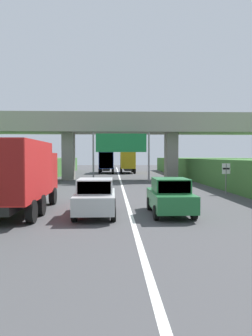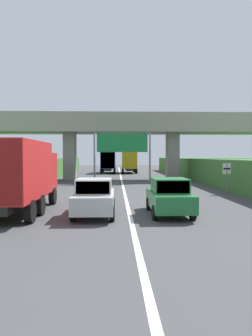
% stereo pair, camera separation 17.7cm
% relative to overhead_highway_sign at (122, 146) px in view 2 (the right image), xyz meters
% --- Properties ---
extents(lane_centre_stripe, '(0.20, 100.63, 0.01)m').
position_rel_overhead_highway_sign_xyz_m(lane_centre_stripe, '(0.00, -2.72, -3.81)').
color(lane_centre_stripe, white).
rests_on(lane_centre_stripe, ground).
extents(overpass_bridge, '(40.00, 4.80, 7.69)m').
position_rel_overhead_highway_sign_xyz_m(overpass_bridge, '(0.00, 4.86, 1.97)').
color(overpass_bridge, gray).
rests_on(overpass_bridge, ground).
extents(overhead_highway_sign, '(5.88, 0.18, 5.19)m').
position_rel_overhead_highway_sign_xyz_m(overhead_highway_sign, '(0.00, 0.00, 0.00)').
color(overhead_highway_sign, slate).
rests_on(overhead_highway_sign, ground).
extents(speed_limit_sign, '(0.60, 0.08, 2.23)m').
position_rel_overhead_highway_sign_xyz_m(speed_limit_sign, '(7.40, -9.69, -2.34)').
color(speed_limit_sign, slate).
rests_on(speed_limit_sign, ground).
extents(truck_red, '(2.44, 7.30, 3.44)m').
position_rel_overhead_highway_sign_xyz_m(truck_red, '(-5.23, -16.98, -1.88)').
color(truck_red, black).
rests_on(truck_red, ground).
extents(truck_blue, '(2.44, 7.30, 3.44)m').
position_rel_overhead_highway_sign_xyz_m(truck_blue, '(-1.93, 19.65, -1.88)').
color(truck_blue, black).
rests_on(truck_blue, ground).
extents(truck_yellow, '(2.44, 7.30, 3.44)m').
position_rel_overhead_highway_sign_xyz_m(truck_yellow, '(1.52, 19.49, -1.88)').
color(truck_yellow, black).
rests_on(truck_yellow, ground).
extents(car_silver, '(1.86, 4.10, 1.72)m').
position_rel_overhead_highway_sign_xyz_m(car_silver, '(-1.63, -17.76, -2.96)').
color(car_silver, '#B2B5B7').
rests_on(car_silver, ground).
extents(car_green, '(1.86, 4.10, 1.72)m').
position_rel_overhead_highway_sign_xyz_m(car_green, '(1.85, -17.58, -2.96)').
color(car_green, '#236B38').
rests_on(car_green, ground).
extents(construction_barrel_3, '(0.57, 0.57, 0.90)m').
position_rel_overhead_highway_sign_xyz_m(construction_barrel_3, '(-6.69, -14.51, -3.35)').
color(construction_barrel_3, orange).
rests_on(construction_barrel_3, ground).
extents(construction_barrel_4, '(0.57, 0.57, 0.90)m').
position_rel_overhead_highway_sign_xyz_m(construction_barrel_4, '(-6.55, -10.02, -3.35)').
color(construction_barrel_4, orange).
rests_on(construction_barrel_4, ground).
extents(construction_barrel_5, '(0.57, 0.57, 0.90)m').
position_rel_overhead_highway_sign_xyz_m(construction_barrel_5, '(-6.49, -5.52, -3.35)').
color(construction_barrel_5, orange).
rests_on(construction_barrel_5, ground).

